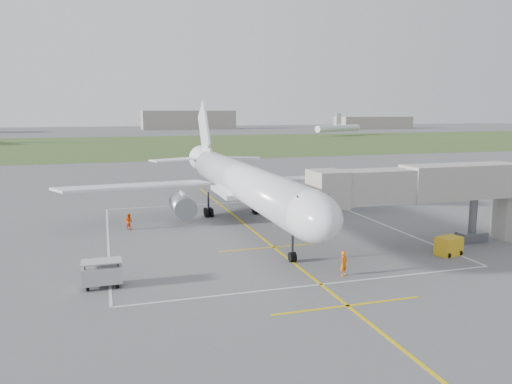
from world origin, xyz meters
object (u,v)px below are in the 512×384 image
object	(u,v)px
gpu_unit	(449,246)
airliner	(242,182)
baggage_cart	(102,273)
ramp_worker_wing	(129,222)
jet_bridge	(454,192)
ramp_worker_nose	(344,263)

from	to	relation	value
gpu_unit	airliner	bearing A→B (deg)	113.97
baggage_cart	ramp_worker_wing	xyz separation A→B (m)	(2.59, 16.64, -0.12)
ramp_worker_wing	gpu_unit	bearing A→B (deg)	-170.52
gpu_unit	baggage_cart	distance (m)	27.65
jet_bridge	gpu_unit	world-z (taller)	jet_bridge
airliner	gpu_unit	distance (m)	22.01
jet_bridge	gpu_unit	bearing A→B (deg)	-130.37
airliner	ramp_worker_wing	size ratio (longest dim) A/B	28.38
airliner	jet_bridge	bearing A→B (deg)	-42.19
airliner	gpu_unit	xyz separation A→B (m)	(13.15, -17.28, -3.62)
gpu_unit	baggage_cart	size ratio (longest dim) A/B	0.87
airliner	jet_bridge	size ratio (longest dim) A/B	2.00
ramp_worker_nose	ramp_worker_wing	size ratio (longest dim) A/B	1.11
baggage_cart	ramp_worker_nose	bearing A→B (deg)	-10.03
baggage_cart	ramp_worker_wing	bearing A→B (deg)	80.12
baggage_cart	jet_bridge	bearing A→B (deg)	3.78
ramp_worker_nose	ramp_worker_wing	xyz separation A→B (m)	(-14.29, 19.32, -0.09)
jet_bridge	ramp_worker_nose	size ratio (longest dim) A/B	12.78
airliner	ramp_worker_nose	distance (m)	19.91
gpu_unit	ramp_worker_wing	distance (m)	30.35
ramp_worker_wing	baggage_cart	bearing A→B (deg)	125.00
gpu_unit	baggage_cart	xyz separation A→B (m)	(-27.64, 0.48, 0.18)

